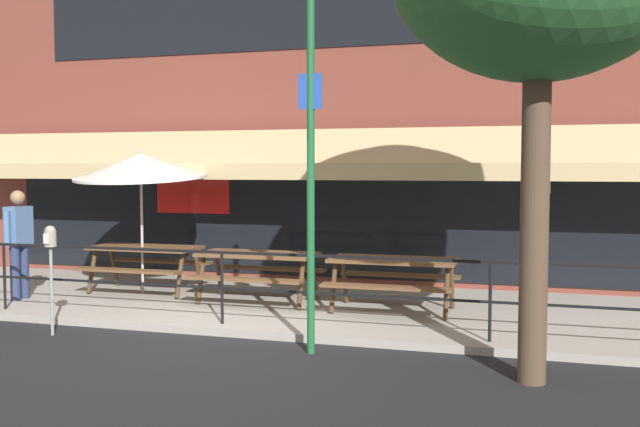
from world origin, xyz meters
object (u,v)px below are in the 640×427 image
(pedestrian_walking, at_px, (19,239))
(picnic_table_right, at_px, (393,269))
(parking_meter_near, at_px, (50,247))
(street_sign_pole, at_px, (311,168))
(picnic_table_centre, at_px, (258,263))
(picnic_table_left, at_px, (145,256))
(patio_umbrella_left, at_px, (141,167))

(pedestrian_walking, bearing_deg, picnic_table_right, 7.24)
(parking_meter_near, height_order, street_sign_pole, street_sign_pole)
(pedestrian_walking, bearing_deg, picnic_table_centre, 12.70)
(picnic_table_right, height_order, street_sign_pole, street_sign_pole)
(picnic_table_centre, bearing_deg, picnic_table_left, 171.86)
(picnic_table_left, height_order, picnic_table_right, same)
(street_sign_pole, bearing_deg, picnic_table_centre, 124.28)
(picnic_table_centre, relative_size, parking_meter_near, 1.27)
(street_sign_pole, bearing_deg, patio_umbrella_left, 145.71)
(picnic_table_centre, relative_size, patio_umbrella_left, 0.76)
(picnic_table_right, xyz_separation_m, patio_umbrella_left, (-4.23, 0.31, 1.47))
(picnic_table_right, bearing_deg, pedestrian_walking, -172.76)
(picnic_table_left, relative_size, picnic_table_right, 1.00)
(picnic_table_centre, distance_m, picnic_table_right, 2.12)
(picnic_table_right, bearing_deg, parking_meter_near, -150.35)
(picnic_table_centre, height_order, picnic_table_right, same)
(pedestrian_walking, height_order, parking_meter_near, pedestrian_walking)
(picnic_table_centre, distance_m, pedestrian_walking, 3.78)
(parking_meter_near, distance_m, street_sign_pole, 3.62)
(picnic_table_left, height_order, street_sign_pole, street_sign_pole)
(street_sign_pole, bearing_deg, picnic_table_left, 144.79)
(pedestrian_walking, height_order, street_sign_pole, street_sign_pole)
(picnic_table_left, xyz_separation_m, picnic_table_centre, (2.12, -0.30, 0.00))
(picnic_table_left, xyz_separation_m, street_sign_pole, (3.68, -2.60, 1.45))
(picnic_table_centre, height_order, pedestrian_walking, pedestrian_walking)
(pedestrian_walking, relative_size, parking_meter_near, 1.20)
(picnic_table_left, height_order, patio_umbrella_left, patio_umbrella_left)
(picnic_table_right, height_order, pedestrian_walking, pedestrian_walking)
(picnic_table_left, distance_m, patio_umbrella_left, 1.48)
(patio_umbrella_left, height_order, street_sign_pole, street_sign_pole)
(street_sign_pole, bearing_deg, pedestrian_walking, 164.35)
(picnic_table_left, bearing_deg, picnic_table_centre, -8.14)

